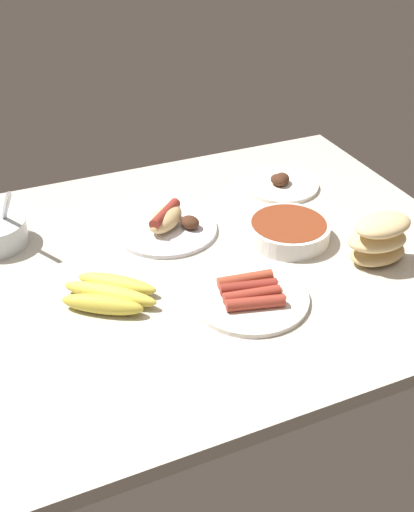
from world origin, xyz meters
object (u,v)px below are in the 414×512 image
(bowl_chili, at_px, (288,230))
(banana_bunch, at_px, (110,294))
(plate_grilled_meat, at_px, (281,184))
(plate_sausages, at_px, (250,295))
(bread_stack, at_px, (379,239))
(plate_hotdog_assembled, at_px, (168,224))

(bowl_chili, xyz_separation_m, banana_bunch, (-0.41, -0.06, -0.01))
(bowl_chili, relative_size, plate_grilled_meat, 0.96)
(plate_sausages, xyz_separation_m, bread_stack, (0.29, 0.01, 0.04))
(banana_bunch, distance_m, plate_sausages, 0.26)
(plate_hotdog_assembled, xyz_separation_m, plate_sausages, (0.05, -0.29, -0.01))
(bread_stack, bearing_deg, plate_sausages, -177.90)
(plate_sausages, bearing_deg, banana_bunch, 157.79)
(plate_sausages, distance_m, plate_grilled_meat, 0.46)
(banana_bunch, bearing_deg, plate_grilled_meat, 28.08)
(bread_stack, bearing_deg, bowl_chili, 129.87)
(bowl_chili, height_order, plate_grilled_meat, bowl_chili)
(plate_hotdog_assembled, bearing_deg, bread_stack, -38.93)
(banana_bunch, bearing_deg, bowl_chili, 8.03)
(plate_sausages, bearing_deg, plate_grilled_meat, 53.86)
(plate_hotdog_assembled, height_order, plate_sausages, plate_hotdog_assembled)
(plate_sausages, xyz_separation_m, plate_grilled_meat, (0.27, 0.37, -0.00))
(plate_hotdog_assembled, distance_m, plate_sausages, 0.30)
(banana_bunch, relative_size, plate_hotdog_assembled, 0.84)
(banana_bunch, xyz_separation_m, plate_sausages, (0.24, -0.10, -0.01))
(plate_sausages, bearing_deg, bowl_chili, 42.70)
(plate_grilled_meat, bearing_deg, bowl_chili, -115.37)
(bowl_chili, bearing_deg, banana_bunch, -171.97)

